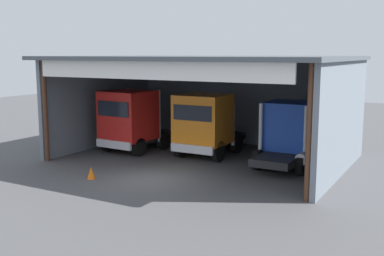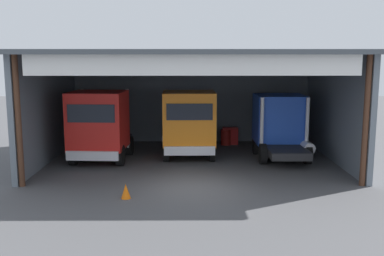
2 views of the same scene
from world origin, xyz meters
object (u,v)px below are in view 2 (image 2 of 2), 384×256
object	(u,v)px
traffic_cone	(126,191)
truck_orange_yard_outside	(189,123)
truck_red_left_bay	(99,125)
oil_drum	(226,137)
tool_cart	(230,136)
truck_blue_right_bay	(280,125)

from	to	relation	value
traffic_cone	truck_orange_yard_outside	bearing A→B (deg)	70.65
truck_orange_yard_outside	traffic_cone	world-z (taller)	truck_orange_yard_outside
truck_orange_yard_outside	truck_red_left_bay	bearing A→B (deg)	10.35
truck_red_left_bay	truck_orange_yard_outside	bearing A→B (deg)	-165.25
truck_orange_yard_outside	traffic_cone	bearing A→B (deg)	69.67
truck_red_left_bay	oil_drum	xyz separation A→B (m)	(6.60, 4.23, -1.41)
truck_orange_yard_outside	tool_cart	size ratio (longest dim) A/B	5.18
truck_orange_yard_outside	truck_blue_right_bay	bearing A→B (deg)	179.80
oil_drum	tool_cart	distance (m)	0.36
truck_blue_right_bay	traffic_cone	bearing A→B (deg)	-136.38
truck_blue_right_bay	oil_drum	size ratio (longest dim) A/B	5.00
traffic_cone	truck_blue_right_bay	bearing A→B (deg)	43.52
truck_red_left_bay	truck_orange_yard_outside	size ratio (longest dim) A/B	0.96
truck_blue_right_bay	oil_drum	distance (m)	4.34
oil_drum	truck_orange_yard_outside	bearing A→B (deg)	-123.27
truck_orange_yard_outside	tool_cart	world-z (taller)	truck_orange_yard_outside
truck_blue_right_bay	oil_drum	bearing A→B (deg)	127.81
truck_orange_yard_outside	oil_drum	xyz separation A→B (m)	(2.20, 3.35, -1.37)
truck_blue_right_bay	traffic_cone	world-z (taller)	truck_blue_right_bay
truck_orange_yard_outside	traffic_cone	distance (m)	7.23
traffic_cone	oil_drum	bearing A→B (deg)	65.61
truck_orange_yard_outside	truck_blue_right_bay	world-z (taller)	truck_orange_yard_outside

